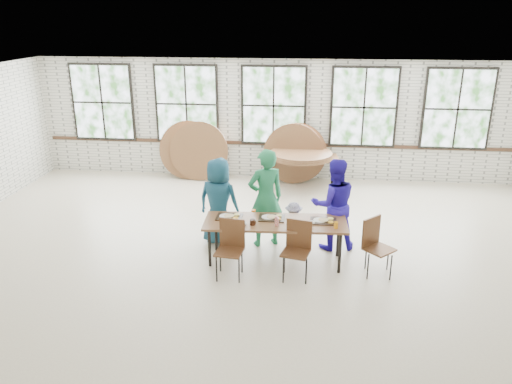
# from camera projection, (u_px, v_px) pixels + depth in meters

# --- Properties ---
(room) EXTENTS (12.00, 12.00, 12.00)m
(room) POSITION_uv_depth(u_px,v_px,m) (274.00, 107.00, 12.35)
(room) COLOR beige
(room) RESTS_ON ground
(dining_table) EXTENTS (2.43, 0.91, 0.74)m
(dining_table) POSITION_uv_depth(u_px,v_px,m) (275.00, 224.00, 8.40)
(dining_table) COLOR brown
(dining_table) RESTS_ON ground
(chair_near_left) EXTENTS (0.47, 0.46, 0.95)m
(chair_near_left) POSITION_uv_depth(u_px,v_px,m) (231.00, 243.00, 8.01)
(chair_near_left) COLOR #54321C
(chair_near_left) RESTS_ON ground
(chair_near_right) EXTENTS (0.50, 0.49, 0.95)m
(chair_near_right) POSITION_uv_depth(u_px,v_px,m) (297.00, 244.00, 7.97)
(chair_near_right) COLOR #54321C
(chair_near_right) RESTS_ON ground
(chair_spare) EXTENTS (0.58, 0.58, 0.95)m
(chair_spare) POSITION_uv_depth(u_px,v_px,m) (375.00, 241.00, 8.08)
(chair_spare) COLOR #54321C
(chair_spare) RESTS_ON ground
(adult_teal) EXTENTS (0.89, 0.69, 1.62)m
(adult_teal) POSITION_uv_depth(u_px,v_px,m) (219.00, 201.00, 9.08)
(adult_teal) COLOR #1C566D
(adult_teal) RESTS_ON ground
(adult_green) EXTENTS (0.79, 0.67, 1.82)m
(adult_green) POSITION_uv_depth(u_px,v_px,m) (266.00, 198.00, 8.96)
(adult_green) COLOR #1F7749
(adult_green) RESTS_ON ground
(toddler) EXTENTS (0.56, 0.35, 0.84)m
(toddler) POSITION_uv_depth(u_px,v_px,m) (293.00, 224.00, 9.07)
(toddler) COLOR #1A1748
(toddler) RESTS_ON ground
(adult_blue) EXTENTS (0.93, 0.79, 1.68)m
(adult_blue) POSITION_uv_depth(u_px,v_px,m) (334.00, 204.00, 8.86)
(adult_blue) COLOR #2818AD
(adult_blue) RESTS_ON ground
(storage_table) EXTENTS (1.87, 0.93, 0.74)m
(storage_table) POSITION_uv_depth(u_px,v_px,m) (301.00, 159.00, 12.10)
(storage_table) COLOR brown
(storage_table) RESTS_ON ground
(tabletop_clutter) EXTENTS (2.05, 0.59, 0.11)m
(tabletop_clutter) POSITION_uv_depth(u_px,v_px,m) (281.00, 221.00, 8.34)
(tabletop_clutter) COLOR black
(tabletop_clutter) RESTS_ON dining_table
(round_tops_stacked) EXTENTS (1.50, 1.50, 0.13)m
(round_tops_stacked) POSITION_uv_depth(u_px,v_px,m) (301.00, 155.00, 12.06)
(round_tops_stacked) COLOR brown
(round_tops_stacked) RESTS_ON storage_table
(round_tops_leaning) EXTENTS (4.27, 0.44, 1.49)m
(round_tops_leaning) POSITION_uv_depth(u_px,v_px,m) (244.00, 152.00, 12.53)
(round_tops_leaning) COLOR brown
(round_tops_leaning) RESTS_ON ground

